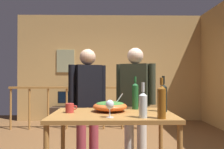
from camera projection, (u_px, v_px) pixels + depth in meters
The scene contains 15 objects.
back_wall at pixel (111, 68), 6.09m from camera, with size 5.08×0.10×2.89m, color tan.
framed_picture at pixel (66, 61), 6.01m from camera, with size 0.48×0.03×0.62m, color #9B9E75.
stair_railing at pixel (95, 102), 5.05m from camera, with size 3.05×0.10×1.03m.
tv_console at pixel (69, 115), 5.70m from camera, with size 0.90×0.40×0.42m, color #38281E.
flat_screen_tv at pixel (69, 98), 5.68m from camera, with size 0.55×0.12×0.40m.
serving_table at pixel (113, 121), 2.30m from camera, with size 1.26×0.79×0.82m.
salad_bowl at pixel (110, 106), 2.42m from camera, with size 0.37×0.37×0.20m.
wine_glass at pixel (110, 105), 2.05m from camera, with size 0.08×0.08×0.17m.
wine_bottle_green at pixel (135, 95), 2.59m from camera, with size 0.07×0.07×0.38m.
wine_bottle_clear at pixel (143, 104), 2.04m from camera, with size 0.08×0.08×0.33m.
wine_bottle_dark at pixel (163, 97), 2.41m from camera, with size 0.08×0.08×0.39m.
wine_bottle_amber at pixel (162, 101), 2.00m from camera, with size 0.08×0.08×0.37m.
mug_red at pixel (70, 108), 2.33m from camera, with size 0.12×0.09×0.10m.
person_standing_left at pixel (88, 97), 3.00m from camera, with size 0.49×0.34×1.58m.
person_standing_right at pixel (135, 96), 3.02m from camera, with size 0.52×0.35×1.59m.
Camera 1 is at (-0.07, -3.19, 1.20)m, focal length 35.41 mm.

